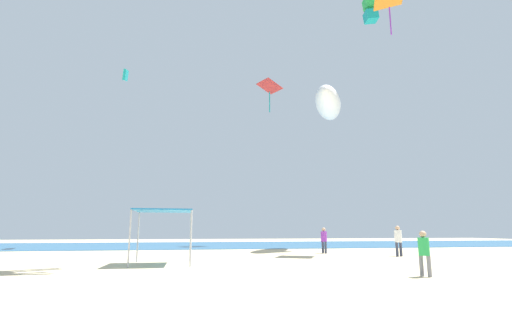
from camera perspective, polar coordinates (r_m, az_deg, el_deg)
ground at (r=15.10m, az=2.89°, el=-16.93°), size 110.00×110.00×0.10m
ocean_strip at (r=41.91m, az=-5.80°, el=-12.81°), size 110.00×19.98×0.03m
canopy_tent at (r=18.74m, az=-13.93°, el=-7.90°), size 2.71×2.95×2.55m
person_near_tent at (r=14.68m, az=24.34°, el=-12.39°), size 0.37×0.39×1.57m
person_leftmost at (r=27.01m, az=10.37°, el=-11.70°), size 0.42×0.46×1.77m
person_central at (r=25.11m, az=20.96°, el=-11.15°), size 0.48×0.44×1.86m
kite_diamond_red at (r=43.77m, az=2.08°, el=11.03°), size 2.98×3.03×3.55m
kite_box_green at (r=41.75m, az=17.14°, el=21.13°), size 1.42×1.33×2.59m
kite_inflatable_white at (r=35.64m, az=11.00°, el=8.51°), size 5.74×8.06×3.04m
kite_parafoil_teal at (r=41.83m, az=-19.36°, el=12.11°), size 0.72×3.83×2.33m
kite_diamond_orange at (r=35.21m, az=19.70°, el=21.90°), size 3.08×3.08×3.35m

